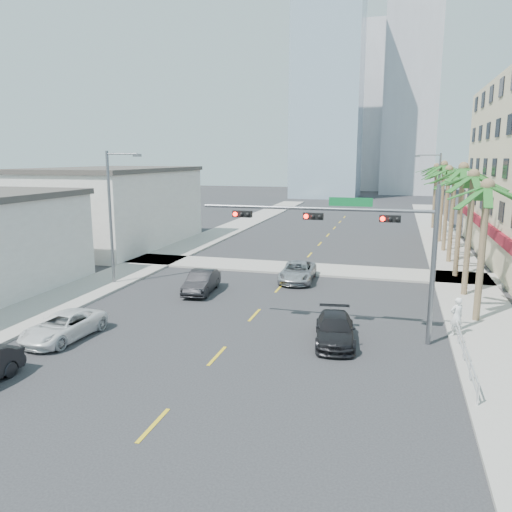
{
  "coord_description": "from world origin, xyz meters",
  "views": [
    {
      "loc": [
        7.25,
        -15.39,
        8.57
      ],
      "look_at": [
        0.3,
        9.24,
        3.5
      ],
      "focal_mm": 35.0,
      "sensor_mm": 36.0,
      "label": 1
    }
  ],
  "objects_px": {
    "car_lane_right": "(335,329)",
    "pedestrian": "(457,316)",
    "traffic_signal_mast": "(362,234)",
    "car_parked_far": "(64,326)",
    "car_lane_left": "(201,282)",
    "car_lane_center": "(298,272)"
  },
  "relations": [
    {
      "from": "car_lane_left",
      "to": "pedestrian",
      "type": "xyz_separation_m",
      "value": [
        14.88,
        -4.4,
        0.38
      ]
    },
    {
      "from": "car_parked_far",
      "to": "pedestrian",
      "type": "xyz_separation_m",
      "value": [
        18.1,
        5.22,
        0.46
      ]
    },
    {
      "from": "car_parked_far",
      "to": "car_lane_center",
      "type": "relative_size",
      "value": 0.94
    },
    {
      "from": "car_lane_left",
      "to": "traffic_signal_mast",
      "type": "bearing_deg",
      "value": -34.34
    },
    {
      "from": "pedestrian",
      "to": "car_lane_right",
      "type": "bearing_deg",
      "value": -7.48
    },
    {
      "from": "car_lane_left",
      "to": "pedestrian",
      "type": "height_order",
      "value": "pedestrian"
    },
    {
      "from": "traffic_signal_mast",
      "to": "car_parked_far",
      "type": "bearing_deg",
      "value": -163.74
    },
    {
      "from": "car_lane_left",
      "to": "car_lane_center",
      "type": "height_order",
      "value": "car_lane_left"
    },
    {
      "from": "car_parked_far",
      "to": "car_lane_left",
      "type": "relative_size",
      "value": 1.06
    },
    {
      "from": "car_lane_left",
      "to": "car_lane_right",
      "type": "bearing_deg",
      "value": -40.8
    },
    {
      "from": "car_lane_left",
      "to": "pedestrian",
      "type": "distance_m",
      "value": 15.53
    },
    {
      "from": "car_lane_left",
      "to": "car_lane_center",
      "type": "bearing_deg",
      "value": 35.08
    },
    {
      "from": "car_parked_far",
      "to": "car_lane_left",
      "type": "distance_m",
      "value": 10.15
    },
    {
      "from": "car_lane_left",
      "to": "car_lane_center",
      "type": "distance_m",
      "value": 7.1
    },
    {
      "from": "car_lane_right",
      "to": "pedestrian",
      "type": "relative_size",
      "value": 2.35
    },
    {
      "from": "car_lane_left",
      "to": "car_parked_far",
      "type": "bearing_deg",
      "value": -114.14
    },
    {
      "from": "traffic_signal_mast",
      "to": "pedestrian",
      "type": "relative_size",
      "value": 5.9
    },
    {
      "from": "car_lane_right",
      "to": "car_lane_left",
      "type": "bearing_deg",
      "value": 137.0
    },
    {
      "from": "car_parked_far",
      "to": "car_lane_left",
      "type": "bearing_deg",
      "value": 76.43
    },
    {
      "from": "car_parked_far",
      "to": "car_lane_center",
      "type": "height_order",
      "value": "car_lane_center"
    },
    {
      "from": "car_lane_center",
      "to": "car_lane_right",
      "type": "distance_m",
      "value": 11.9
    },
    {
      "from": "traffic_signal_mast",
      "to": "car_lane_left",
      "type": "bearing_deg",
      "value": 151.34
    }
  ]
}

